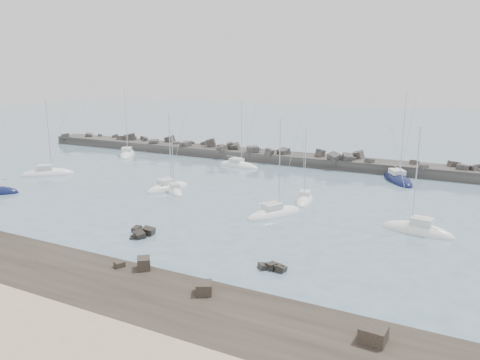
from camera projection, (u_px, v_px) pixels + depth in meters
name	position (u px, v px, depth m)	size (l,w,h in m)	color
ground	(205.00, 217.00, 58.72)	(400.00, 400.00, 0.00)	slate
rock_shelf	(71.00, 287.00, 39.69)	(140.00, 12.12, 1.96)	black
rock_cluster_near	(143.00, 234.00, 52.04)	(3.07, 3.22, 1.54)	black
rock_cluster_far	(273.00, 268.00, 43.10)	(2.92, 1.71, 1.02)	black
breakwater	(272.00, 159.00, 94.84)	(115.00, 7.21, 5.30)	#302E2B
sailboat_0	(48.00, 174.00, 82.23)	(8.19, 8.17, 14.07)	white
sailboat_1	(127.00, 155.00, 101.20)	(7.58, 9.57, 14.99)	white
sailboat_3	(168.00, 188.00, 72.23)	(4.53, 8.27, 12.64)	white
sailboat_4	(238.00, 166.00, 89.54)	(9.05, 3.83, 13.77)	white
sailboat_5	(175.00, 191.00, 70.61)	(5.82, 5.56, 9.92)	white
sailboat_6	(305.00, 200.00, 65.69)	(3.47, 7.27, 11.12)	white
sailboat_7	(274.00, 214.00, 59.30)	(6.23, 8.53, 13.17)	white
sailboat_8	(398.00, 180.00, 77.65)	(7.71, 10.24, 15.83)	#0E153D
sailboat_9	(418.00, 231.00, 52.98)	(8.39, 3.76, 13.04)	white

